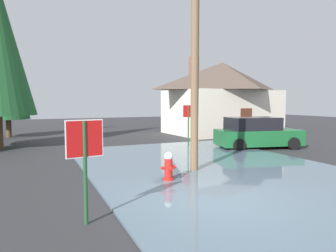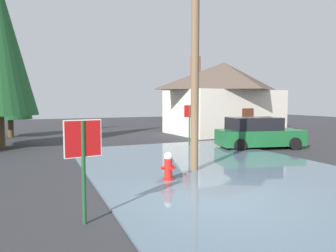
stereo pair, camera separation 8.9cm
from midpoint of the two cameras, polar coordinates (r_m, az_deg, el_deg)
name	(u,v)px [view 2 (the right image)]	position (r m, az deg, el deg)	size (l,w,h in m)	color
ground_plane	(215,203)	(7.97, 9.09, -13.99)	(80.00, 80.00, 0.10)	#2D2D30
flood_puddle	(213,168)	(11.44, 8.55, -7.81)	(8.80, 13.50, 0.07)	slate
lane_stop_bar	(284,219)	(7.20, 21.19, -15.85)	(3.78, 0.30, 0.01)	silver
stop_sign_near	(83,150)	(6.33, -15.11, -4.36)	(0.75, 0.13, 2.12)	#1E4C28
fire_hydrant	(168,167)	(9.51, 0.33, -7.67)	(0.47, 0.40, 0.94)	red
utility_pole	(195,38)	(10.91, 5.32, 16.07)	(1.60, 0.28, 8.95)	brown
stop_sign_far	(189,117)	(16.76, 4.16, 1.66)	(0.68, 0.08, 2.29)	#1E4C28
house	(223,97)	(24.30, 10.39, 5.39)	(8.90, 6.48, 5.91)	silver
parked_car	(258,133)	(16.96, 16.51, -1.34)	(4.70, 2.78, 1.64)	#195B2D
pine_tree_tall_left	(9,77)	(23.85, -27.41, 8.07)	(2.81, 2.81, 7.03)	#4C3823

